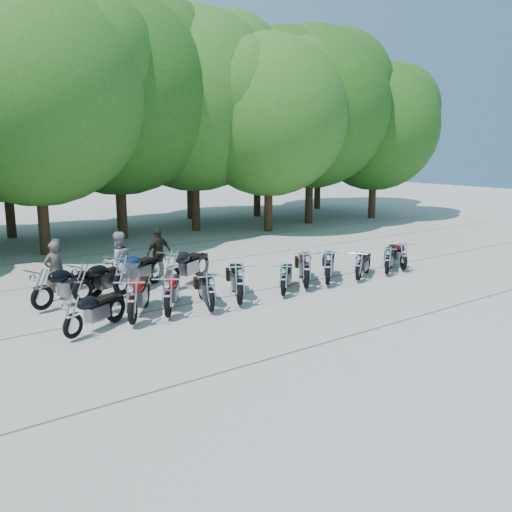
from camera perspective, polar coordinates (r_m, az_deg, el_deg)
ground at (r=15.42m, az=3.29°, el=-4.91°), size 90.00×90.00×0.00m
tree_3 at (r=23.49m, az=-22.36°, el=15.48°), size 8.70×8.70×10.67m
tree_4 at (r=26.55m, az=-14.47°, el=16.09°), size 9.13×9.13×11.20m
tree_5 at (r=28.42m, az=-6.60°, el=15.91°), size 9.04×9.04×11.10m
tree_6 at (r=28.00m, az=1.35°, el=14.49°), size 8.00×8.00×9.82m
tree_7 at (r=31.10m, az=5.79°, el=15.21°), size 8.79×8.79×10.79m
tree_8 at (r=33.91m, az=12.44°, el=13.14°), size 7.53×7.53×9.25m
tree_11 at (r=28.44m, az=-25.20°, el=12.74°), size 7.56×7.56×9.28m
tree_12 at (r=30.09m, az=-14.54°, el=13.76°), size 7.88×7.88×9.67m
tree_13 at (r=33.12m, az=-7.11°, el=14.33°), size 8.31×8.31×10.20m
tree_14 at (r=34.10m, az=0.12°, el=13.99°), size 8.02×8.02×9.84m
tree_15 at (r=38.64m, az=6.67°, el=15.40°), size 9.67×9.67×11.86m
motorcycle_0 at (r=12.98m, az=-18.77°, el=-6.01°), size 2.11×1.56×1.17m
motorcycle_1 at (r=13.50m, az=-12.90°, el=-4.52°), size 1.99×2.45×1.39m
motorcycle_2 at (r=13.91m, az=-9.28°, el=-4.07°), size 1.88×2.31×1.31m
motorcycle_3 at (r=14.25m, az=-4.81°, el=-3.69°), size 1.45×2.31×1.25m
motorcycle_4 at (r=14.78m, az=-1.75°, el=-2.83°), size 1.86×2.51×1.39m
motorcycle_5 at (r=15.73m, az=2.93°, el=-2.41°), size 1.88×1.88×1.15m
motorcycle_6 at (r=16.50m, az=5.33°, el=-1.32°), size 2.11×2.44×1.41m
motorcycle_7 at (r=17.04m, az=7.60°, el=-1.09°), size 2.20×2.16×1.34m
motorcycle_8 at (r=17.80m, az=10.78°, el=-0.95°), size 2.06×1.62×1.15m
motorcycle_9 at (r=18.85m, az=13.68°, el=-0.39°), size 2.01×1.69×1.15m
motorcycle_10 at (r=19.67m, az=15.29°, el=0.06°), size 1.72×2.07×1.18m
motorcycle_11 at (r=15.40m, az=-21.64°, el=-3.16°), size 2.47×1.52×1.34m
motorcycle_12 at (r=15.82m, az=-17.84°, el=-2.59°), size 2.41×1.46×1.30m
motorcycle_13 at (r=16.22m, az=-14.04°, el=-1.82°), size 2.53×1.99×1.42m
motorcycle_14 at (r=16.67m, az=-8.81°, el=-1.27°), size 2.54×1.91×1.41m
rider_0 at (r=16.45m, az=-20.44°, el=-1.49°), size 0.71×0.55×1.72m
rider_1 at (r=16.66m, az=-14.29°, el=-0.69°), size 0.92×0.72×1.87m
rider_2 at (r=18.52m, az=-10.22°, el=0.38°), size 1.05×0.65×1.67m
rider_3 at (r=17.43m, az=-20.32°, el=-0.93°), size 0.70×0.60×1.64m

